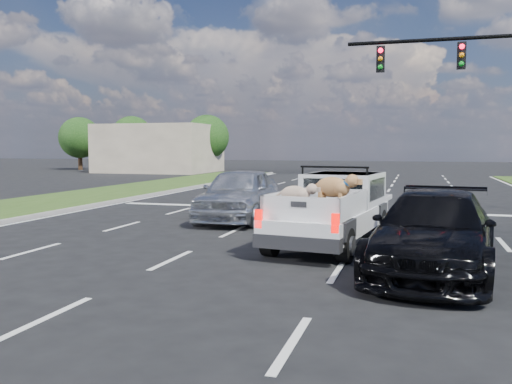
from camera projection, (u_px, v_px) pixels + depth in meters
The scene contains 11 objects.
ground at pixel (251, 265), 10.90m from camera, with size 160.00×160.00×0.00m, color black.
road_markings at pixel (311, 222), 17.17m from camera, with size 17.75×60.00×0.01m.
grass_median_left at pixel (0, 210), 19.88m from camera, with size 5.00×60.00×0.10m, color #2B4615.
curb_left at pixel (56, 212), 19.18m from camera, with size 0.15×60.00×0.14m, color gray.
building_left at pixel (159, 149), 50.77m from camera, with size 10.00×8.00×4.40m, color #C4B296.
tree_far_a at pixel (80, 138), 55.42m from camera, with size 4.20×4.20×5.40m.
tree_far_b at pixel (132, 137), 53.72m from camera, with size 4.20×4.20×5.40m.
tree_far_c at pixel (207, 137), 51.46m from camera, with size 4.20×4.20×5.40m.
pickup_truck at pixel (334, 208), 13.26m from camera, with size 2.47×5.30×1.91m.
silver_sedan at pixel (239, 194), 17.60m from camera, with size 2.03×5.03×1.72m, color silver.
black_coupe at pixel (434, 232), 10.27m from camera, with size 2.15×5.28×1.53m, color black.
Camera 1 is at (3.15, -10.26, 2.39)m, focal length 38.00 mm.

